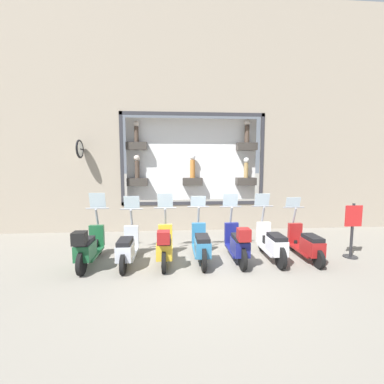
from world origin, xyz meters
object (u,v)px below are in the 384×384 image
at_px(scooter_white_1, 272,243).
at_px(scooter_green_6, 88,247).
at_px(shop_sign_post, 352,229).
at_px(scooter_silver_5, 127,248).
at_px(scooter_navy_2, 238,243).
at_px(scooter_teal_3, 201,245).
at_px(scooter_yellow_4, 165,245).
at_px(scooter_red_0, 307,244).

xyz_separation_m(scooter_white_1, scooter_green_6, (-0.06, 4.53, 0.04)).
relative_size(scooter_white_1, shop_sign_post, 1.26).
bearing_deg(scooter_white_1, scooter_silver_5, 90.11).
bearing_deg(shop_sign_post, scooter_navy_2, 91.97).
bearing_deg(shop_sign_post, scooter_teal_3, 90.68).
height_order(scooter_navy_2, scooter_teal_3, scooter_navy_2).
bearing_deg(scooter_teal_3, scooter_navy_2, -93.68).
height_order(scooter_white_1, scooter_silver_5, scooter_white_1).
relative_size(scooter_teal_3, scooter_silver_5, 1.01).
distance_m(scooter_teal_3, scooter_yellow_4, 0.91).
bearing_deg(scooter_navy_2, scooter_teal_3, 86.32).
relative_size(scooter_red_0, scooter_green_6, 0.99).
xyz_separation_m(scooter_navy_2, shop_sign_post, (0.11, -3.07, 0.28)).
distance_m(scooter_navy_2, shop_sign_post, 3.08).
height_order(scooter_red_0, scooter_navy_2, scooter_navy_2).
distance_m(scooter_yellow_4, scooter_green_6, 1.81).
bearing_deg(scooter_yellow_4, scooter_green_6, 89.84).
height_order(scooter_teal_3, shop_sign_post, scooter_teal_3).
bearing_deg(scooter_white_1, scooter_navy_2, 93.69).
relative_size(scooter_green_6, shop_sign_post, 1.26).
xyz_separation_m(scooter_yellow_4, shop_sign_post, (0.11, -4.88, 0.29)).
bearing_deg(shop_sign_post, scooter_green_6, 90.90).
distance_m(scooter_white_1, scooter_green_6, 4.53).
bearing_deg(scooter_silver_5, shop_sign_post, -89.47).
bearing_deg(scooter_red_0, scooter_green_6, 90.50).
bearing_deg(scooter_teal_3, scooter_yellow_4, 93.98).
xyz_separation_m(scooter_red_0, shop_sign_post, (0.06, -1.25, 0.35)).
distance_m(scooter_teal_3, scooter_silver_5, 1.81).
relative_size(scooter_navy_2, scooter_green_6, 1.00).
bearing_deg(shop_sign_post, scooter_yellow_4, 91.29).
bearing_deg(scooter_white_1, scooter_red_0, -90.67).
bearing_deg(scooter_navy_2, scooter_red_0, -88.49).
xyz_separation_m(scooter_red_0, scooter_teal_3, (0.01, 2.72, 0.04)).
distance_m(scooter_red_0, scooter_green_6, 5.44).
relative_size(scooter_silver_5, shop_sign_post, 1.25).
distance_m(scooter_yellow_4, scooter_silver_5, 0.91).
bearing_deg(scooter_green_6, scooter_yellow_4, -90.16).
bearing_deg(scooter_yellow_4, scooter_red_0, -89.17).
relative_size(scooter_red_0, scooter_teal_3, 0.99).
bearing_deg(shop_sign_post, scooter_red_0, 92.63).
relative_size(scooter_white_1, scooter_yellow_4, 1.00).
xyz_separation_m(scooter_teal_3, scooter_yellow_4, (-0.06, 0.91, 0.03)).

